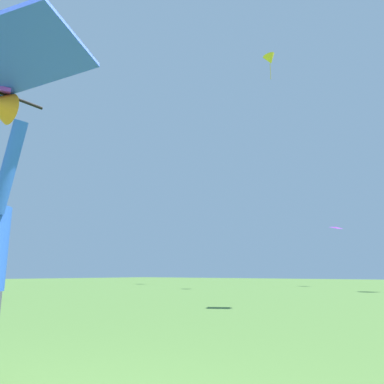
% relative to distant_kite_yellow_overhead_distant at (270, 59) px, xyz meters
% --- Properties ---
extents(distant_kite_yellow_overhead_distant, '(1.47, 1.53, 2.41)m').
position_rel_distant_kite_yellow_overhead_distant_xyz_m(distant_kite_yellow_overhead_distant, '(0.00, 0.00, 0.00)').
color(distant_kite_yellow_overhead_distant, yellow).
extents(distant_kite_purple_mid_left, '(0.99, 1.00, 0.33)m').
position_rel_distant_kite_yellow_overhead_distant_xyz_m(distant_kite_purple_mid_left, '(4.38, 0.29, -14.80)').
color(distant_kite_purple_mid_left, purple).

